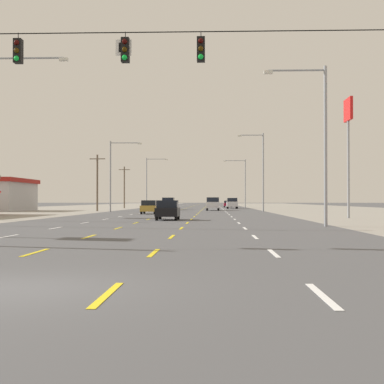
{
  "coord_description": "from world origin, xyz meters",
  "views": [
    {
      "loc": [
        3.48,
        -9.98,
        1.55
      ],
      "look_at": [
        0.62,
        70.17,
        2.69
      ],
      "focal_mm": 54.43,
      "sensor_mm": 36.0,
      "label": 1
    }
  ],
  "objects_px": {
    "suv_far_right_far": "(232,203)",
    "streetlight_left_row_2": "(149,179)",
    "hatchback_center_turn_nearest": "(168,210)",
    "hatchback_inner_left_near": "(149,207)",
    "pole_sign_right_row_1": "(348,125)",
    "suv_inner_right_mid": "(213,204)",
    "streetlight_right_row_0": "(319,134)",
    "hatchback_far_left_distant_a": "(168,203)",
    "streetlight_right_row_1": "(261,167)",
    "sedan_far_left_farther": "(161,204)",
    "suv_inner_left_midfar": "(168,203)",
    "sedan_far_right_farthest": "(228,204)",
    "streetlight_left_row_1": "(114,171)",
    "streetlight_right_row_2": "(243,180)"
  },
  "relations": [
    {
      "from": "hatchback_far_left_distant_a",
      "to": "suv_inner_right_mid",
      "type": "bearing_deg",
      "value": -77.85
    },
    {
      "from": "streetlight_left_row_2",
      "to": "hatchback_center_turn_nearest",
      "type": "bearing_deg",
      "value": -82.55
    },
    {
      "from": "streetlight_left_row_2",
      "to": "sedan_far_left_farther",
      "type": "bearing_deg",
      "value": 3.95
    },
    {
      "from": "suv_inner_right_mid",
      "to": "streetlight_left_row_2",
      "type": "distance_m",
      "value": 34.36
    },
    {
      "from": "suv_far_right_far",
      "to": "streetlight_right_row_0",
      "type": "relative_size",
      "value": 0.52
    },
    {
      "from": "sedan_far_left_farther",
      "to": "suv_inner_left_midfar",
      "type": "bearing_deg",
      "value": -82.38
    },
    {
      "from": "sedan_far_left_farther",
      "to": "sedan_far_right_farthest",
      "type": "relative_size",
      "value": 1.0
    },
    {
      "from": "sedan_far_right_farthest",
      "to": "streetlight_right_row_2",
      "type": "bearing_deg",
      "value": -72.58
    },
    {
      "from": "streetlight_left_row_1",
      "to": "streetlight_right_row_1",
      "type": "bearing_deg",
      "value": 0.0
    },
    {
      "from": "suv_inner_right_mid",
      "to": "suv_inner_left_midfar",
      "type": "relative_size",
      "value": 1.0
    },
    {
      "from": "streetlight_right_row_0",
      "to": "streetlight_right_row_1",
      "type": "xyz_separation_m",
      "value": [
        0.06,
        42.36,
        0.44
      ]
    },
    {
      "from": "sedan_far_left_farther",
      "to": "pole_sign_right_row_1",
      "type": "bearing_deg",
      "value": -72.04
    },
    {
      "from": "pole_sign_right_row_1",
      "to": "streetlight_right_row_0",
      "type": "xyz_separation_m",
      "value": [
        -5.42,
        -16.06,
        -2.59
      ]
    },
    {
      "from": "streetlight_left_row_2",
      "to": "suv_inner_right_mid",
      "type": "bearing_deg",
      "value": -67.16
    },
    {
      "from": "suv_far_right_far",
      "to": "streetlight_left_row_1",
      "type": "xyz_separation_m",
      "value": [
        -16.78,
        -31.01,
        4.48
      ]
    },
    {
      "from": "hatchback_center_turn_nearest",
      "to": "sedan_far_left_farther",
      "type": "bearing_deg",
      "value": 95.45
    },
    {
      "from": "suv_far_right_far",
      "to": "streetlight_left_row_2",
      "type": "relative_size",
      "value": 0.48
    },
    {
      "from": "suv_far_right_far",
      "to": "sedan_far_left_farther",
      "type": "height_order",
      "value": "suv_far_right_far"
    },
    {
      "from": "sedan_far_left_farther",
      "to": "streetlight_left_row_2",
      "type": "height_order",
      "value": "streetlight_left_row_2"
    },
    {
      "from": "suv_far_right_far",
      "to": "streetlight_right_row_0",
      "type": "bearing_deg",
      "value": -87.88
    },
    {
      "from": "hatchback_center_turn_nearest",
      "to": "streetlight_right_row_0",
      "type": "xyz_separation_m",
      "value": [
        9.83,
        -10.88,
        4.69
      ]
    },
    {
      "from": "suv_far_right_far",
      "to": "streetlight_left_row_2",
      "type": "height_order",
      "value": "streetlight_left_row_2"
    },
    {
      "from": "hatchback_inner_left_near",
      "to": "streetlight_right_row_0",
      "type": "height_order",
      "value": "streetlight_right_row_0"
    },
    {
      "from": "hatchback_inner_left_near",
      "to": "suv_inner_right_mid",
      "type": "relative_size",
      "value": 0.8
    },
    {
      "from": "hatchback_inner_left_near",
      "to": "suv_far_right_far",
      "type": "height_order",
      "value": "suv_far_right_far"
    },
    {
      "from": "sedan_far_right_farthest",
      "to": "streetlight_right_row_1",
      "type": "bearing_deg",
      "value": -86.62
    },
    {
      "from": "suv_inner_left_midfar",
      "to": "sedan_far_right_farthest",
      "type": "bearing_deg",
      "value": 73.02
    },
    {
      "from": "sedan_far_left_farther",
      "to": "suv_far_right_far",
      "type": "bearing_deg",
      "value": -39.11
    },
    {
      "from": "hatchback_far_left_distant_a",
      "to": "streetlight_right_row_1",
      "type": "bearing_deg",
      "value": -74.31
    },
    {
      "from": "suv_inner_right_mid",
      "to": "streetlight_right_row_1",
      "type": "distance_m",
      "value": 13.63
    },
    {
      "from": "streetlight_left_row_2",
      "to": "streetlight_left_row_1",
      "type": "bearing_deg",
      "value": -89.99
    },
    {
      "from": "suv_inner_right_mid",
      "to": "streetlight_left_row_2",
      "type": "relative_size",
      "value": 0.48
    },
    {
      "from": "sedan_far_right_farthest",
      "to": "hatchback_inner_left_near",
      "type": "bearing_deg",
      "value": -99.43
    },
    {
      "from": "hatchback_center_turn_nearest",
      "to": "streetlight_left_row_2",
      "type": "xyz_separation_m",
      "value": [
        -9.66,
        73.84,
        5.18
      ]
    },
    {
      "from": "hatchback_center_turn_nearest",
      "to": "streetlight_right_row_1",
      "type": "xyz_separation_m",
      "value": [
        9.89,
        31.48,
        5.13
      ]
    },
    {
      "from": "hatchback_far_left_distant_a",
      "to": "streetlight_right_row_2",
      "type": "bearing_deg",
      "value": -47.51
    },
    {
      "from": "streetlight_right_row_2",
      "to": "hatchback_inner_left_near",
      "type": "bearing_deg",
      "value": -103.87
    },
    {
      "from": "suv_far_right_far",
      "to": "pole_sign_right_row_1",
      "type": "xyz_separation_m",
      "value": [
        8.13,
        -57.31,
        7.03
      ]
    },
    {
      "from": "hatchback_inner_left_near",
      "to": "pole_sign_right_row_1",
      "type": "height_order",
      "value": "pole_sign_right_row_1"
    },
    {
      "from": "pole_sign_right_row_1",
      "to": "streetlight_right_row_2",
      "type": "xyz_separation_m",
      "value": [
        -5.53,
        68.66,
        -2.27
      ]
    },
    {
      "from": "hatchback_center_turn_nearest",
      "to": "hatchback_inner_left_near",
      "type": "bearing_deg",
      "value": 100.33
    },
    {
      "from": "suv_inner_left_midfar",
      "to": "suv_far_right_far",
      "type": "height_order",
      "value": "same"
    },
    {
      "from": "suv_far_right_far",
      "to": "streetlight_right_row_2",
      "type": "xyz_separation_m",
      "value": [
        2.6,
        11.35,
        4.77
      ]
    },
    {
      "from": "hatchback_center_turn_nearest",
      "to": "streetlight_right_row_2",
      "type": "distance_m",
      "value": 74.65
    },
    {
      "from": "hatchback_far_left_distant_a",
      "to": "streetlight_right_row_1",
      "type": "relative_size",
      "value": 0.37
    },
    {
      "from": "hatchback_far_left_distant_a",
      "to": "streetlight_right_row_1",
      "type": "distance_m",
      "value": 63.38
    },
    {
      "from": "suv_inner_right_mid",
      "to": "streetlight_left_row_1",
      "type": "relative_size",
      "value": 0.52
    },
    {
      "from": "streetlight_right_row_0",
      "to": "hatchback_far_left_distant_a",
      "type": "bearing_deg",
      "value": 99.37
    },
    {
      "from": "hatchback_far_left_distant_a",
      "to": "streetlight_right_row_0",
      "type": "relative_size",
      "value": 0.41
    },
    {
      "from": "suv_inner_left_midfar",
      "to": "streetlight_right_row_1",
      "type": "height_order",
      "value": "streetlight_right_row_1"
    }
  ]
}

